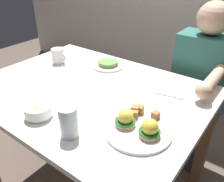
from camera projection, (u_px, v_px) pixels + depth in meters
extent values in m
cube|color=white|center=(88.00, 91.00, 1.24)|extent=(1.20, 0.90, 0.03)
cube|color=#3F7F51|center=(23.00, 127.00, 0.96)|extent=(1.20, 0.06, 0.00)
cube|color=#3F7F51|center=(130.00, 65.00, 1.51)|extent=(1.20, 0.06, 0.00)
cube|color=brown|center=(74.00, 91.00, 1.99)|extent=(0.06, 0.06, 0.71)
cube|color=brown|center=(203.00, 145.00, 1.42)|extent=(0.06, 0.06, 0.71)
cylinder|color=white|center=(138.00, 130.00, 0.93)|extent=(0.27, 0.27, 0.01)
cylinder|color=tan|center=(125.00, 123.00, 0.94)|extent=(0.08, 0.08, 0.02)
cylinder|color=#236028|center=(125.00, 121.00, 0.93)|extent=(0.08, 0.08, 0.01)
sphere|color=yellow|center=(125.00, 117.00, 0.92)|extent=(0.06, 0.06, 0.06)
cylinder|color=tan|center=(149.00, 134.00, 0.88)|extent=(0.08, 0.08, 0.02)
cylinder|color=#236028|center=(150.00, 131.00, 0.88)|extent=(0.08, 0.08, 0.01)
sphere|color=yellow|center=(150.00, 127.00, 0.87)|extent=(0.06, 0.06, 0.06)
cube|color=#B77A42|center=(135.00, 114.00, 0.98)|extent=(0.03, 0.03, 0.03)
cube|color=tan|center=(130.00, 115.00, 0.98)|extent=(0.03, 0.03, 0.03)
cube|color=#B77A42|center=(135.00, 110.00, 1.00)|extent=(0.04, 0.04, 0.04)
cube|color=#AD7038|center=(131.00, 114.00, 0.98)|extent=(0.04, 0.04, 0.03)
cube|color=#AD7038|center=(156.00, 115.00, 0.98)|extent=(0.03, 0.03, 0.03)
cube|color=#AD7038|center=(140.00, 110.00, 1.01)|extent=(0.04, 0.04, 0.04)
cylinder|color=white|center=(39.00, 115.00, 1.02)|extent=(0.10, 0.10, 0.01)
cylinder|color=white|center=(38.00, 110.00, 1.00)|extent=(0.12, 0.12, 0.04)
cube|color=#F4DB66|center=(37.00, 109.00, 0.99)|extent=(0.03, 0.03, 0.02)
cube|color=#F4A85B|center=(39.00, 112.00, 1.00)|extent=(0.03, 0.03, 0.02)
cube|color=#B7E093|center=(39.00, 111.00, 1.00)|extent=(0.03, 0.03, 0.02)
cube|color=#EA6B70|center=(38.00, 110.00, 1.00)|extent=(0.02, 0.02, 0.02)
cube|color=#EA6B70|center=(40.00, 107.00, 1.02)|extent=(0.03, 0.03, 0.02)
cube|color=#B7E093|center=(41.00, 109.00, 1.00)|extent=(0.04, 0.04, 0.03)
cube|color=#F4A85B|center=(35.00, 111.00, 0.98)|extent=(0.03, 0.03, 0.02)
cylinder|color=white|center=(58.00, 56.00, 1.51)|extent=(0.08, 0.08, 0.09)
cylinder|color=black|center=(57.00, 50.00, 1.49)|extent=(0.07, 0.07, 0.01)
torus|color=white|center=(63.00, 57.00, 1.49)|extent=(0.06, 0.01, 0.06)
cube|color=silver|center=(166.00, 95.00, 1.17)|extent=(0.12, 0.04, 0.00)
cube|color=silver|center=(182.00, 98.00, 1.15)|extent=(0.04, 0.03, 0.00)
cylinder|color=silver|center=(69.00, 122.00, 0.88)|extent=(0.07, 0.07, 0.13)
cylinder|color=silver|center=(69.00, 127.00, 0.90)|extent=(0.07, 0.07, 0.07)
cylinder|color=white|center=(108.00, 66.00, 1.48)|extent=(0.20, 0.20, 0.01)
cylinder|color=#66934C|center=(108.00, 63.00, 1.47)|extent=(0.12, 0.12, 0.02)
cylinder|color=#33333D|center=(173.00, 134.00, 1.70)|extent=(0.11, 0.11, 0.45)
cylinder|color=#33333D|center=(197.00, 145.00, 1.60)|extent=(0.11, 0.11, 0.45)
cube|color=#2D665B|center=(202.00, 74.00, 1.48)|extent=(0.34, 0.20, 0.50)
sphere|color=#DBAD89|center=(214.00, 18.00, 1.31)|extent=(0.19, 0.19, 0.19)
cylinder|color=#DBAD89|center=(213.00, 79.00, 1.20)|extent=(0.06, 0.30, 0.06)
sphere|color=#DBAD89|center=(204.00, 91.00, 1.09)|extent=(0.08, 0.08, 0.08)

